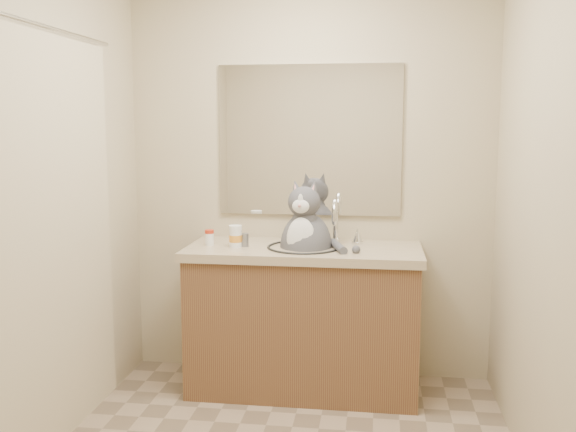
% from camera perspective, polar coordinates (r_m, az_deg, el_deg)
% --- Properties ---
extents(room, '(2.22, 2.52, 2.42)m').
position_cam_1_polar(room, '(2.67, -0.94, 0.72)').
color(room, gray).
rests_on(room, ground).
extents(vanity, '(1.34, 0.59, 1.12)m').
position_cam_1_polar(vanity, '(3.77, 1.40, -8.84)').
color(vanity, brown).
rests_on(vanity, ground).
extents(mirror, '(1.10, 0.02, 0.90)m').
position_cam_1_polar(mirror, '(3.88, 1.91, 6.73)').
color(mirror, white).
rests_on(mirror, room).
extents(shower_curtain, '(0.02, 1.30, 1.93)m').
position_cam_1_polar(shower_curtain, '(3.13, -19.99, -1.81)').
color(shower_curtain, beige).
rests_on(shower_curtain, ground).
extents(cat, '(0.42, 0.39, 0.60)m').
position_cam_1_polar(cat, '(3.67, 1.59, -2.27)').
color(cat, '#4D4C52').
rests_on(cat, vanity).
extents(pill_bottle_redcap, '(0.05, 0.05, 0.09)m').
position_cam_1_polar(pill_bottle_redcap, '(3.75, -7.00, -1.90)').
color(pill_bottle_redcap, white).
rests_on(pill_bottle_redcap, vanity).
extents(pill_bottle_orange, '(0.08, 0.08, 0.13)m').
position_cam_1_polar(pill_bottle_orange, '(3.67, -4.70, -1.85)').
color(pill_bottle_orange, white).
rests_on(pill_bottle_orange, vanity).
extents(grey_canister, '(0.06, 0.06, 0.07)m').
position_cam_1_polar(grey_canister, '(3.69, -3.88, -2.14)').
color(grey_canister, slate).
rests_on(grey_canister, vanity).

